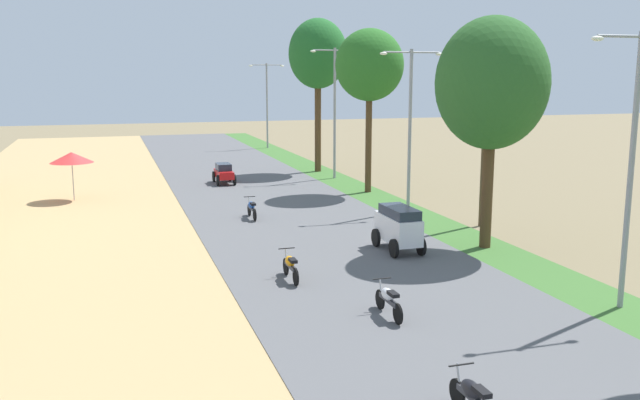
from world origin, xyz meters
TOP-DOWN VIEW (x-y plane):
  - vendor_umbrella at (-9.66, 31.86)m, footprint 2.20×2.20m
  - median_tree_second at (5.71, 16.75)m, footprint 4.15×4.15m
  - median_tree_third at (5.95, 29.71)m, footprint 3.72×3.72m
  - median_tree_fourth at (5.70, 38.45)m, footprint 3.87×3.87m
  - streetlamp_near at (5.80, 9.55)m, footprint 3.16×0.20m
  - streetlamp_mid at (5.80, 24.00)m, footprint 3.16×0.20m
  - streetlamp_far at (5.80, 35.20)m, footprint 3.16×0.20m
  - streetlamp_farthest at (5.80, 54.12)m, footprint 3.16×0.20m
  - utility_pole_near at (7.59, 20.30)m, footprint 1.80×0.20m
  - car_van_white at (2.28, 17.13)m, footprint 1.19×2.41m
  - car_sedan_red at (-1.27, 35.01)m, footprint 1.10×2.26m
  - motorbike_ahead_second at (-1.49, 5.00)m, footprint 0.54×1.80m
  - motorbike_ahead_third at (-0.79, 10.76)m, footprint 0.54×1.80m
  - motorbike_ahead_fourth at (-2.48, 14.77)m, footprint 0.54×1.80m
  - motorbike_ahead_fifth at (-1.73, 24.51)m, footprint 0.54×1.80m

SIDE VIEW (x-z plane):
  - motorbike_ahead_second at x=-1.49m, z-range 0.10..1.04m
  - motorbike_ahead_third at x=-0.79m, z-range 0.10..1.04m
  - motorbike_ahead_fourth at x=-2.48m, z-range 0.10..1.04m
  - motorbike_ahead_fifth at x=-1.73m, z-range 0.10..1.04m
  - car_sedan_red at x=-1.27m, z-range 0.15..1.34m
  - car_van_white at x=2.28m, z-range 0.19..1.86m
  - vendor_umbrella at x=-9.66m, z-range 1.05..3.57m
  - streetlamp_farthest at x=5.80m, z-range 0.65..8.08m
  - streetlamp_near at x=5.80m, z-range 0.65..8.27m
  - streetlamp_mid at x=5.80m, z-range 0.65..8.29m
  - utility_pole_near at x=7.59m, z-range 0.19..9.01m
  - streetlamp_far at x=5.80m, z-range 0.66..8.74m
  - median_tree_second at x=5.71m, z-range 1.89..10.49m
  - median_tree_third at x=5.95m, z-range 2.52..11.46m
  - median_tree_fourth at x=5.70m, z-range 2.75..12.85m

